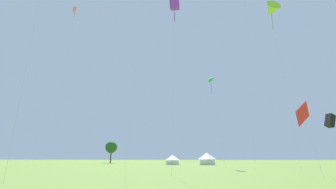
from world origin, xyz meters
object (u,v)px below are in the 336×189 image
(kite_lime_delta, at_px, (271,10))
(kite_green_parafoil, at_px, (211,80))
(kite_black_box, at_px, (330,121))
(kite_pink_box, at_px, (75,11))
(tree_distant_left, at_px, (111,147))
(festival_tent_left, at_px, (207,158))
(kite_red_diamond, at_px, (303,114))
(festival_tent_center, at_px, (173,159))
(kite_purple_box, at_px, (174,0))

(kite_lime_delta, distance_m, kite_green_parafoil, 18.42)
(kite_green_parafoil, bearing_deg, kite_lime_delta, -57.81)
(kite_black_box, bearing_deg, kite_pink_box, 168.33)
(kite_pink_box, relative_size, tree_distant_left, 4.99)
(festival_tent_left, bearing_deg, kite_red_diamond, -78.54)
(festival_tent_center, relative_size, festival_tent_left, 0.83)
(festival_tent_center, xyz_separation_m, festival_tent_left, (8.96, 0.00, 0.29))
(tree_distant_left, bearing_deg, festival_tent_left, -29.07)
(kite_black_box, bearing_deg, festival_tent_left, 122.19)
(kite_black_box, bearing_deg, kite_red_diamond, -123.30)
(kite_lime_delta, bearing_deg, kite_green_parafoil, 122.19)
(kite_lime_delta, height_order, kite_pink_box, kite_pink_box)
(kite_lime_delta, bearing_deg, festival_tent_left, 108.03)
(kite_pink_box, xyz_separation_m, festival_tent_center, (21.18, 18.17, -34.05))
(kite_purple_box, relative_size, festival_tent_left, 4.94)
(kite_pink_box, bearing_deg, kite_black_box, -11.67)
(kite_purple_box, xyz_separation_m, festival_tent_center, (-4.47, 39.52, -20.31))
(kite_pink_box, bearing_deg, tree_distant_left, 93.16)
(kite_purple_box, distance_m, kite_green_parafoil, 24.02)
(kite_lime_delta, bearing_deg, kite_pink_box, 162.39)
(kite_black_box, distance_m, festival_tent_left, 33.60)
(kite_green_parafoil, bearing_deg, festival_tent_center, 121.07)
(kite_lime_delta, xyz_separation_m, kite_green_parafoil, (-9.11, 14.47, -6.85))
(kite_green_parafoil, distance_m, tree_distant_left, 49.27)
(kite_green_parafoil, bearing_deg, tree_distant_left, 133.95)
(tree_distant_left, bearing_deg, festival_tent_center, -37.63)
(kite_green_parafoil, relative_size, festival_tent_left, 3.91)
(kite_pink_box, height_order, festival_tent_center, kite_pink_box)
(kite_purple_box, distance_m, festival_tent_left, 44.53)
(kite_green_parafoil, distance_m, kite_red_diamond, 29.01)
(kite_red_diamond, relative_size, tree_distant_left, 1.01)
(festival_tent_left, relative_size, tree_distant_left, 0.64)
(kite_green_parafoil, relative_size, festival_tent_center, 4.71)
(kite_red_diamond, relative_size, kite_black_box, 0.89)
(kite_lime_delta, height_order, kite_purple_box, kite_lime_delta)
(kite_lime_delta, relative_size, festival_tent_left, 5.58)
(kite_lime_delta, xyz_separation_m, tree_distant_left, (-42.20, 48.79, -19.29))
(kite_lime_delta, xyz_separation_m, festival_tent_center, (-19.03, 30.94, -23.15))
(kite_pink_box, bearing_deg, kite_green_parafoil, 3.13)
(kite_black_box, bearing_deg, kite_lime_delta, -159.12)
(kite_lime_delta, xyz_separation_m, kite_red_diamond, (-1.56, -11.03, -18.46))
(tree_distant_left, bearing_deg, kite_purple_box, -64.28)
(kite_lime_delta, distance_m, kite_pink_box, 43.57)
(kite_lime_delta, relative_size, kite_purple_box, 1.13)
(kite_red_diamond, relative_size, kite_pink_box, 0.20)
(kite_pink_box, bearing_deg, kite_purple_box, -39.77)
(kite_purple_box, xyz_separation_m, tree_distant_left, (-27.64, 57.37, -16.45))
(kite_black_box, bearing_deg, festival_tent_center, 133.50)
(festival_tent_center, bearing_deg, kite_red_diamond, -67.40)
(kite_black_box, bearing_deg, tree_distant_left, 137.32)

